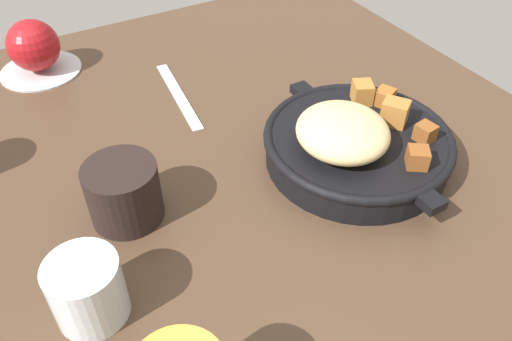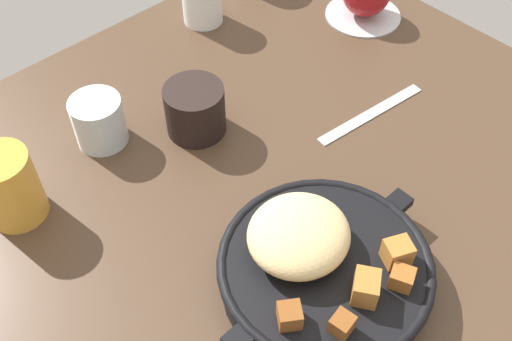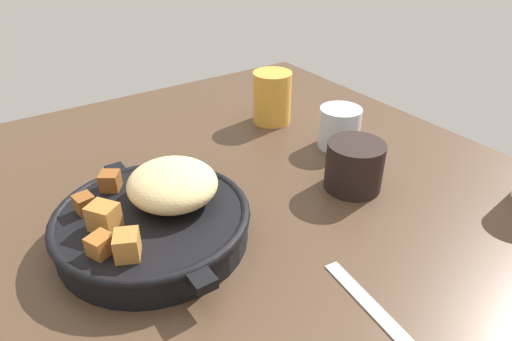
# 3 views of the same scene
# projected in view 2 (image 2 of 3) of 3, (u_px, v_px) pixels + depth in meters

# --- Properties ---
(ground_plane) EXTENTS (1.01, 0.86, 0.02)m
(ground_plane) POSITION_uv_depth(u_px,v_px,m) (260.00, 207.00, 0.76)
(ground_plane) COLOR #473323
(cast_iron_skillet) EXTENTS (0.28, 0.24, 0.09)m
(cast_iron_skillet) POSITION_uv_depth(u_px,v_px,m) (321.00, 265.00, 0.66)
(cast_iron_skillet) COLOR black
(cast_iron_skillet) RESTS_ON ground_plane
(saucer_plate) EXTENTS (0.13, 0.13, 0.01)m
(saucer_plate) POSITION_uv_depth(u_px,v_px,m) (363.00, 14.00, 1.01)
(saucer_plate) COLOR #B7BABF
(saucer_plate) RESTS_ON ground_plane
(butter_knife) EXTENTS (0.19, 0.04, 0.00)m
(butter_knife) POSITION_uv_depth(u_px,v_px,m) (371.00, 113.00, 0.85)
(butter_knife) COLOR silver
(butter_knife) RESTS_ON ground_plane
(water_glass_short) EXTENTS (0.07, 0.07, 0.07)m
(water_glass_short) POSITION_uv_depth(u_px,v_px,m) (99.00, 121.00, 0.80)
(water_glass_short) COLOR silver
(water_glass_short) RESTS_ON ground_plane
(coffee_mug_dark) EXTENTS (0.08, 0.08, 0.07)m
(coffee_mug_dark) POSITION_uv_depth(u_px,v_px,m) (195.00, 110.00, 0.81)
(coffee_mug_dark) COLOR black
(coffee_mug_dark) RESTS_ON ground_plane
(juice_glass_amber) EXTENTS (0.07, 0.07, 0.09)m
(juice_glass_amber) POSITION_uv_depth(u_px,v_px,m) (9.00, 187.00, 0.71)
(juice_glass_amber) COLOR gold
(juice_glass_amber) RESTS_ON ground_plane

